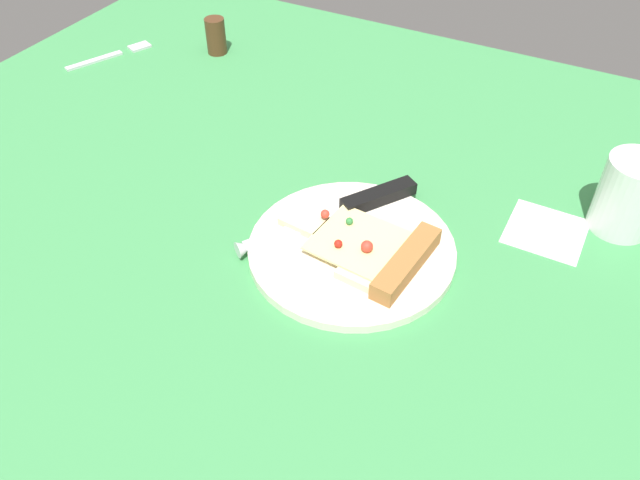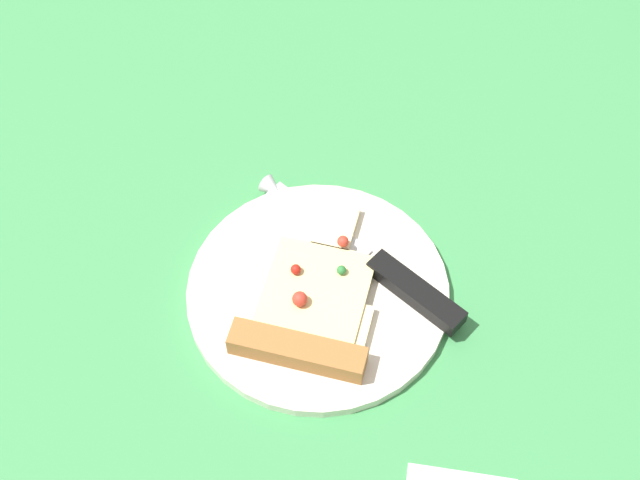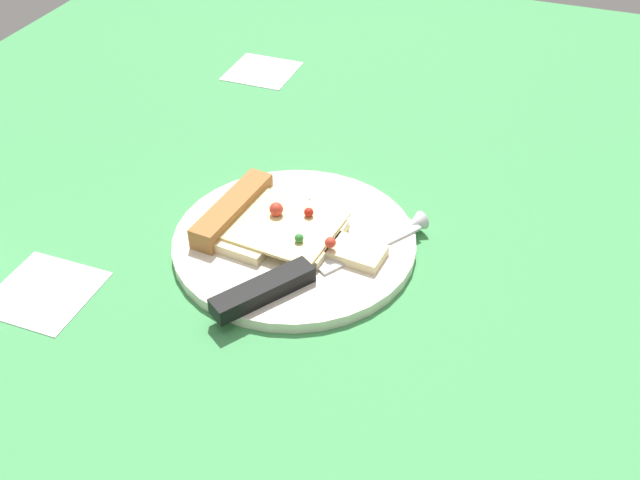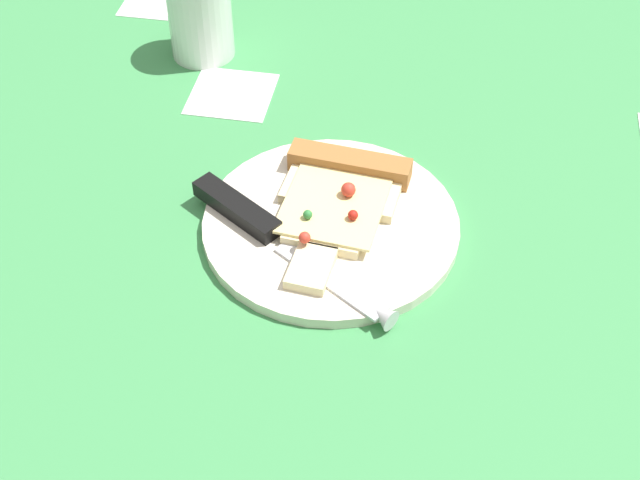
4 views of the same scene
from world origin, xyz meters
TOP-DOWN VIEW (x-y plane):
  - ground_plane at (-0.02, -0.01)cm, footprint 133.56×133.56cm
  - plate at (-6.68, -8.02)cm, footprint 24.03×24.03cm
  - pizza_slice at (-9.26, -7.76)cm, footprint 18.08×12.20cm
  - knife at (-3.52, -13.04)cm, footprint 15.03×21.15cm
  - drinking_glass at (-33.18, -27.58)cm, footprint 7.29×7.29cm

SIDE VIEW (x-z plane):
  - ground_plane at x=-0.02cm, z-range -3.00..0.00cm
  - plate at x=-6.68cm, z-range 0.00..1.14cm
  - knife at x=-3.52cm, z-range 0.52..2.97cm
  - pizza_slice at x=-9.26cm, z-range 0.60..3.27cm
  - drinking_glass at x=-33.18cm, z-range 0.00..9.48cm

